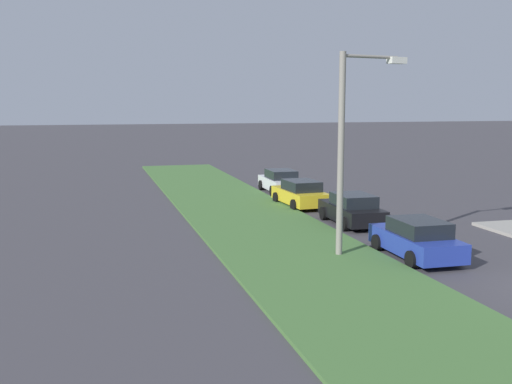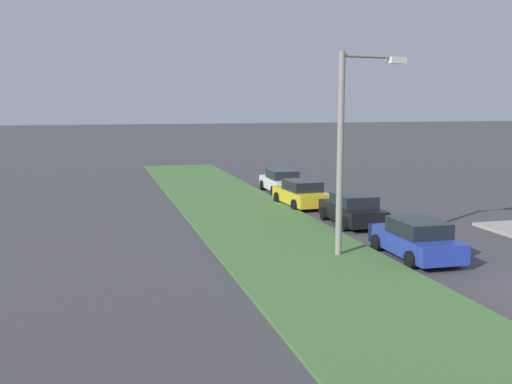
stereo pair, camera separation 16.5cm
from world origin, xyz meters
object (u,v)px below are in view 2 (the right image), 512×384
at_px(parked_car_blue, 416,239).
at_px(streetlight, 349,139).
at_px(parked_car_black, 352,210).
at_px(parked_car_yellow, 301,194).
at_px(parked_car_white, 282,181).

relative_size(parked_car_blue, streetlight, 0.58).
bearing_deg(parked_car_black, parked_car_blue, 178.69).
bearing_deg(parked_car_blue, parked_car_yellow, 2.70).
relative_size(parked_car_blue, parked_car_black, 1.00).
height_order(parked_car_blue, parked_car_black, same).
xyz_separation_m(parked_car_yellow, parked_car_white, (5.32, -0.52, 0.00)).
relative_size(parked_car_blue, parked_car_yellow, 0.98).
distance_m(parked_car_blue, streetlight, 4.46).
bearing_deg(streetlight, parked_car_black, -25.89).
distance_m(parked_car_blue, parked_car_white, 17.12).
height_order(parked_car_blue, parked_car_yellow, same).
distance_m(parked_car_yellow, streetlight, 11.65).
bearing_deg(parked_car_blue, parked_car_black, -1.71).
distance_m(parked_car_blue, parked_car_black, 6.40).
relative_size(parked_car_white, streetlight, 0.58).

